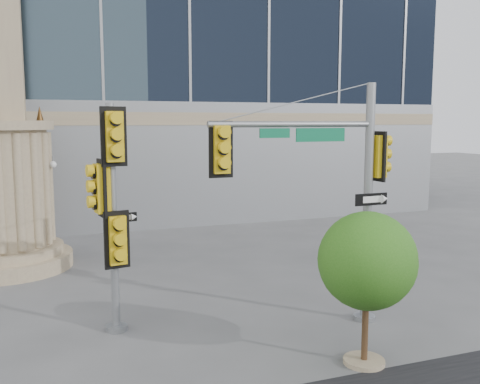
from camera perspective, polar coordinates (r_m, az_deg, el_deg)
name	(u,v)px	position (r m, az deg, el deg)	size (l,w,h in m)	color
ground	(268,343)	(12.80, 2.97, -15.81)	(120.00, 120.00, 0.00)	#545456
main_signal_pole	(331,178)	(13.08, 9.67, 1.52)	(4.67, 0.57, 6.01)	slate
secondary_signal_pole	(112,201)	(12.87, -13.54, -0.91)	(1.00, 0.72, 5.49)	slate
street_tree	(368,265)	(11.44, 13.52, -7.53)	(2.08, 2.04, 3.25)	gray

